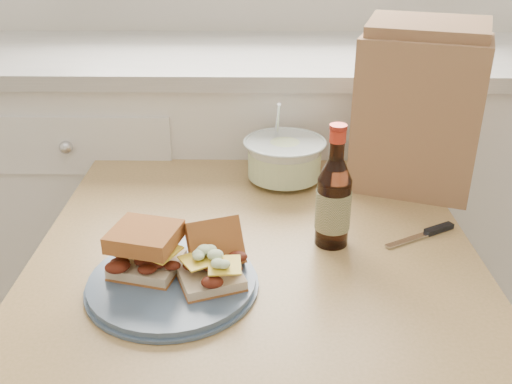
{
  "coord_description": "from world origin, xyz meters",
  "views": [
    {
      "loc": [
        0.02,
        0.0,
        1.3
      ],
      "look_at": [
        0.0,
        1.04,
        0.79
      ],
      "focal_mm": 40.0,
      "sensor_mm": 36.0,
      "label": 1
    }
  ],
  "objects_px": {
    "paper_bag": "(417,115)",
    "beer_bottle": "(333,201)",
    "plate": "(172,283)",
    "coleslaw_bowl": "(284,161)",
    "dining_table": "(256,282)"
  },
  "relations": [
    {
      "from": "dining_table",
      "to": "paper_bag",
      "type": "height_order",
      "value": "paper_bag"
    },
    {
      "from": "dining_table",
      "to": "beer_bottle",
      "type": "bearing_deg",
      "value": -4.68
    },
    {
      "from": "beer_bottle",
      "to": "coleslaw_bowl",
      "type": "bearing_deg",
      "value": 119.68
    },
    {
      "from": "plate",
      "to": "paper_bag",
      "type": "bearing_deg",
      "value": 40.1
    },
    {
      "from": "plate",
      "to": "dining_table",
      "type": "bearing_deg",
      "value": 49.37
    },
    {
      "from": "paper_bag",
      "to": "beer_bottle",
      "type": "bearing_deg",
      "value": -109.32
    },
    {
      "from": "coleslaw_bowl",
      "to": "beer_bottle",
      "type": "xyz_separation_m",
      "value": [
        0.08,
        -0.29,
        0.04
      ]
    },
    {
      "from": "beer_bottle",
      "to": "paper_bag",
      "type": "distance_m",
      "value": 0.35
    },
    {
      "from": "plate",
      "to": "coleslaw_bowl",
      "type": "distance_m",
      "value": 0.5
    },
    {
      "from": "beer_bottle",
      "to": "paper_bag",
      "type": "xyz_separation_m",
      "value": [
        0.21,
        0.27,
        0.08
      ]
    },
    {
      "from": "dining_table",
      "to": "coleslaw_bowl",
      "type": "relative_size",
      "value": 4.36
    },
    {
      "from": "plate",
      "to": "paper_bag",
      "type": "distance_m",
      "value": 0.68
    },
    {
      "from": "beer_bottle",
      "to": "plate",
      "type": "bearing_deg",
      "value": -138.2
    },
    {
      "from": "beer_bottle",
      "to": "paper_bag",
      "type": "height_order",
      "value": "paper_bag"
    },
    {
      "from": "coleslaw_bowl",
      "to": "paper_bag",
      "type": "xyz_separation_m",
      "value": [
        0.3,
        -0.03,
        0.13
      ]
    }
  ]
}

